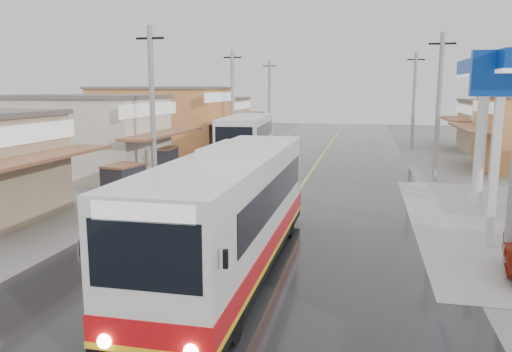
{
  "coord_description": "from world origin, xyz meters",
  "views": [
    {
      "loc": [
        3.21,
        -13.79,
        5.03
      ],
      "look_at": [
        -0.46,
        2.8,
        2.05
      ],
      "focal_mm": 35.0,
      "sensor_mm": 36.0,
      "label": 1
    }
  ],
  "objects_px": {
    "tyre_stack": "(124,204)",
    "cyclist": "(235,176)",
    "tricycle_near": "(123,179)",
    "coach_bus": "(233,211)",
    "second_bus": "(247,138)",
    "tricycle_far": "(163,159)"
  },
  "relations": [
    {
      "from": "cyclist",
      "to": "tyre_stack",
      "type": "xyz_separation_m",
      "value": [
        -3.47,
        -5.16,
        -0.45
      ]
    },
    {
      "from": "tyre_stack",
      "to": "cyclist",
      "type": "bearing_deg",
      "value": 56.09
    },
    {
      "from": "coach_bus",
      "to": "second_bus",
      "type": "xyz_separation_m",
      "value": [
        -4.46,
        20.17,
        0.01
      ]
    },
    {
      "from": "tyre_stack",
      "to": "tricycle_near",
      "type": "bearing_deg",
      "value": 117.16
    },
    {
      "from": "coach_bus",
      "to": "tricycle_near",
      "type": "distance_m",
      "value": 10.93
    },
    {
      "from": "coach_bus",
      "to": "tyre_stack",
      "type": "bearing_deg",
      "value": 137.24
    },
    {
      "from": "cyclist",
      "to": "tricycle_far",
      "type": "height_order",
      "value": "cyclist"
    },
    {
      "from": "cyclist",
      "to": "tricycle_near",
      "type": "xyz_separation_m",
      "value": [
        -4.56,
        -3.03,
        0.21
      ]
    },
    {
      "from": "tricycle_near",
      "to": "tricycle_far",
      "type": "bearing_deg",
      "value": 105.63
    },
    {
      "from": "second_bus",
      "to": "tyre_stack",
      "type": "xyz_separation_m",
      "value": [
        -1.88,
        -14.32,
        -1.47
      ]
    },
    {
      "from": "coach_bus",
      "to": "cyclist",
      "type": "height_order",
      "value": "coach_bus"
    },
    {
      "from": "coach_bus",
      "to": "tricycle_near",
      "type": "height_order",
      "value": "coach_bus"
    },
    {
      "from": "coach_bus",
      "to": "tricycle_far",
      "type": "relative_size",
      "value": 5.23
    },
    {
      "from": "coach_bus",
      "to": "tricycle_far",
      "type": "xyz_separation_m",
      "value": [
        -8.14,
        14.31,
        -0.76
      ]
    },
    {
      "from": "tricycle_near",
      "to": "tricycle_far",
      "type": "xyz_separation_m",
      "value": [
        -0.7,
        6.33,
        0.04
      ]
    },
    {
      "from": "second_bus",
      "to": "tricycle_near",
      "type": "xyz_separation_m",
      "value": [
        -2.97,
        -12.19,
        -0.81
      ]
    },
    {
      "from": "cyclist",
      "to": "tricycle_near",
      "type": "bearing_deg",
      "value": -163.74
    },
    {
      "from": "cyclist",
      "to": "tyre_stack",
      "type": "height_order",
      "value": "cyclist"
    },
    {
      "from": "coach_bus",
      "to": "tricycle_near",
      "type": "xyz_separation_m",
      "value": [
        -7.43,
        7.97,
        -0.81
      ]
    },
    {
      "from": "tricycle_near",
      "to": "cyclist",
      "type": "bearing_deg",
      "value": 42.92
    },
    {
      "from": "second_bus",
      "to": "tricycle_far",
      "type": "bearing_deg",
      "value": -126.52
    },
    {
      "from": "second_bus",
      "to": "tricycle_near",
      "type": "height_order",
      "value": "second_bus"
    }
  ]
}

